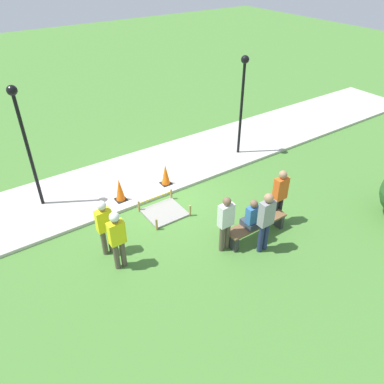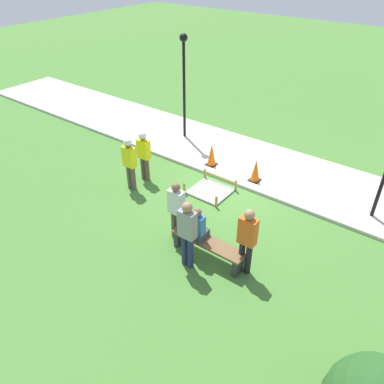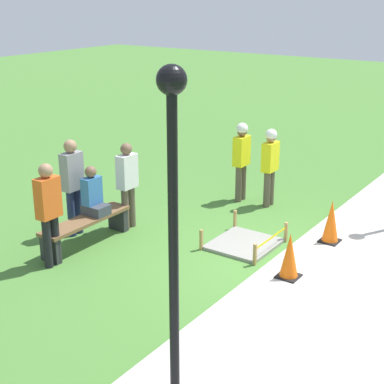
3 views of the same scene
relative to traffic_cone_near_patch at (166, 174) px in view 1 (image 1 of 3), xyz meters
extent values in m
plane|color=#477A33|center=(0.40, 0.49, -0.46)|extent=(60.00, 60.00, 0.00)
cube|color=#BCB7AD|center=(0.40, -1.06, -0.41)|extent=(28.00, 3.12, 0.10)
cube|color=gray|center=(0.83, 1.27, -0.43)|extent=(1.16, 1.07, 0.06)
cube|color=tan|center=(0.25, 0.73, -0.27)|extent=(0.05, 0.05, 0.38)
cube|color=tan|center=(1.41, 0.73, -0.27)|extent=(0.05, 0.05, 0.38)
cube|color=tan|center=(0.25, 1.80, -0.27)|extent=(0.05, 0.05, 0.38)
cube|color=tan|center=(1.41, 1.80, -0.27)|extent=(0.05, 0.05, 0.38)
cube|color=yellow|center=(0.83, 0.73, -0.18)|extent=(1.16, 0.00, 0.04)
cube|color=black|center=(0.00, 0.00, -0.35)|extent=(0.34, 0.34, 0.02)
cone|color=orange|center=(0.00, 0.00, 0.02)|extent=(0.29, 0.29, 0.71)
cube|color=black|center=(1.66, 0.00, -0.35)|extent=(0.34, 0.34, 0.02)
cone|color=orange|center=(1.66, 0.00, 0.04)|extent=(0.29, 0.29, 0.75)
cube|color=#2D2D33|center=(-1.58, 3.62, -0.24)|extent=(0.12, 0.40, 0.44)
cube|color=#2D2D33|center=(0.12, 3.62, -0.24)|extent=(0.12, 0.40, 0.44)
cube|color=brown|center=(-0.73, 3.62, 0.01)|extent=(1.89, 0.44, 0.06)
cube|color=#383D47|center=(-0.46, 3.62, 0.13)|extent=(0.34, 0.44, 0.18)
cube|color=#336BAD|center=(-0.46, 3.70, 0.47)|extent=(0.36, 0.20, 0.50)
sphere|color=brown|center=(-0.46, 3.70, 0.82)|extent=(0.21, 0.21, 0.21)
cylinder|color=brown|center=(2.83, 1.88, -0.08)|extent=(0.14, 0.14, 0.77)
cylinder|color=brown|center=(3.01, 1.88, -0.08)|extent=(0.14, 0.14, 0.77)
cube|color=yellow|center=(2.92, 1.88, 0.61)|extent=(0.40, 0.22, 0.61)
sphere|color=#A37A5B|center=(2.92, 1.88, 1.02)|extent=(0.21, 0.21, 0.21)
sphere|color=white|center=(2.92, 1.88, 1.08)|extent=(0.24, 0.24, 0.24)
cylinder|color=brown|center=(2.79, 2.54, -0.07)|extent=(0.14, 0.14, 0.79)
cylinder|color=brown|center=(2.97, 2.54, -0.07)|extent=(0.14, 0.14, 0.79)
cube|color=yellow|center=(2.88, 2.54, 0.64)|extent=(0.40, 0.22, 0.63)
sphere|color=brown|center=(2.88, 2.54, 1.07)|extent=(0.21, 0.21, 0.21)
sphere|color=white|center=(2.88, 2.54, 1.13)|extent=(0.25, 0.25, 0.25)
cylinder|color=black|center=(-1.74, 3.49, -0.04)|extent=(0.14, 0.14, 0.85)
cylinder|color=black|center=(-1.56, 3.49, -0.04)|extent=(0.14, 0.14, 0.85)
cube|color=#E55B1E|center=(-1.65, 3.49, 0.73)|extent=(0.40, 0.22, 0.67)
sphere|color=#A37A5B|center=(-1.65, 3.49, 1.18)|extent=(0.23, 0.23, 0.23)
cylinder|color=brown|center=(0.22, 3.51, -0.06)|extent=(0.14, 0.14, 0.81)
cylinder|color=brown|center=(0.40, 3.51, -0.06)|extent=(0.14, 0.14, 0.81)
cube|color=silver|center=(0.31, 3.51, 0.67)|extent=(0.40, 0.22, 0.64)
sphere|color=brown|center=(0.31, 3.51, 1.10)|extent=(0.22, 0.22, 0.22)
cylinder|color=navy|center=(-0.59, 4.12, -0.02)|extent=(0.14, 0.14, 0.88)
cylinder|color=navy|center=(-0.41, 4.12, -0.02)|extent=(0.14, 0.14, 0.88)
cube|color=gray|center=(-0.50, 4.12, 0.77)|extent=(0.40, 0.22, 0.70)
sphere|color=#A37A5B|center=(-0.50, 4.12, 1.23)|extent=(0.24, 0.24, 0.24)
cylinder|color=black|center=(3.74, -1.22, 1.38)|extent=(0.10, 0.10, 3.49)
sphere|color=black|center=(3.74, -1.22, 3.23)|extent=(0.28, 0.28, 0.28)
cylinder|color=black|center=(-3.46, -0.35, 1.33)|extent=(0.10, 0.10, 3.39)
sphere|color=black|center=(-3.46, -0.35, 3.13)|extent=(0.28, 0.28, 0.28)
camera|label=1|loc=(5.27, 9.19, 6.47)|focal=35.00mm
camera|label=2|loc=(-4.42, 9.16, 5.93)|focal=35.00mm
camera|label=3|loc=(-7.62, -3.44, 3.87)|focal=55.00mm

